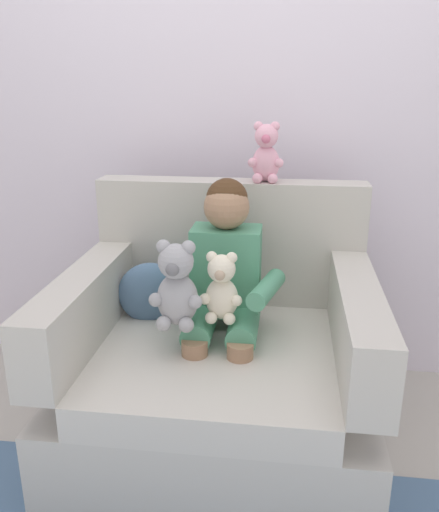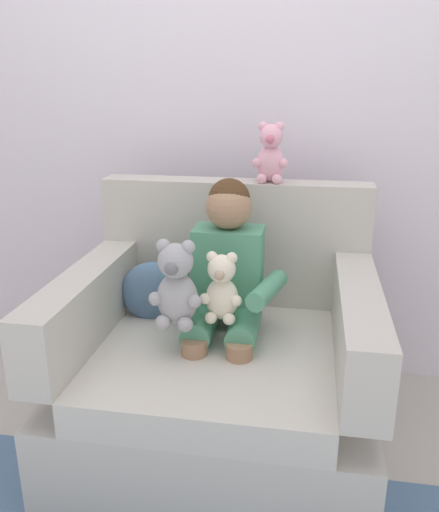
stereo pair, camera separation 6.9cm
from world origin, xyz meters
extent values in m
plane|color=#ADA89E|center=(0.00, 0.00, 0.00)|extent=(8.00, 8.00, 0.00)
cube|color=silver|center=(0.00, 0.74, 1.30)|extent=(6.00, 0.10, 2.60)
cube|color=#BCB7AD|center=(0.00, 0.00, 0.17)|extent=(1.12, 0.97, 0.34)
cube|color=beige|center=(0.00, -0.07, 0.40)|extent=(0.84, 0.83, 0.12)
cube|color=#BCB7AD|center=(0.00, 0.42, 0.72)|extent=(1.12, 0.14, 0.52)
cube|color=#BCB7AD|center=(-0.49, -0.07, 0.59)|extent=(0.14, 0.83, 0.26)
cube|color=#BCB7AD|center=(0.49, -0.07, 0.59)|extent=(0.14, 0.83, 0.26)
cube|color=#4C9370|center=(0.01, 0.15, 0.68)|extent=(0.26, 0.16, 0.34)
sphere|color=#9E7556|center=(0.01, 0.15, 0.94)|extent=(0.17, 0.17, 0.17)
sphere|color=#472D19|center=(0.01, 0.16, 0.96)|extent=(0.16, 0.16, 0.16)
cylinder|color=#4C9370|center=(-0.07, 0.02, 0.51)|extent=(0.11, 0.26, 0.11)
cylinder|color=#9E7556|center=(-0.07, -0.11, 0.36)|extent=(0.09, 0.09, 0.30)
cylinder|color=#4C9370|center=(0.09, 0.02, 0.51)|extent=(0.11, 0.26, 0.11)
cylinder|color=#9E7556|center=(0.09, -0.11, 0.36)|extent=(0.09, 0.09, 0.30)
cylinder|color=#4C9370|center=(-0.15, 0.03, 0.66)|extent=(0.13, 0.27, 0.07)
cylinder|color=#4C9370|center=(0.17, 0.03, 0.66)|extent=(0.13, 0.27, 0.07)
ellipsoid|color=#9E9EA3|center=(-0.13, -0.10, 0.66)|extent=(0.14, 0.12, 0.19)
sphere|color=#9E9EA3|center=(-0.13, -0.11, 0.80)|extent=(0.12, 0.12, 0.12)
sphere|color=slate|center=(-0.13, -0.16, 0.80)|extent=(0.05, 0.05, 0.05)
sphere|color=#9E9EA3|center=(-0.17, -0.10, 0.85)|extent=(0.05, 0.05, 0.05)
sphere|color=#9E9EA3|center=(-0.19, -0.13, 0.67)|extent=(0.05, 0.05, 0.05)
sphere|color=#9E9EA3|center=(-0.17, -0.15, 0.59)|extent=(0.05, 0.05, 0.05)
sphere|color=#9E9EA3|center=(-0.08, -0.10, 0.85)|extent=(0.05, 0.05, 0.05)
sphere|color=#9E9EA3|center=(-0.06, -0.13, 0.67)|extent=(0.05, 0.05, 0.05)
sphere|color=#9E9EA3|center=(-0.09, -0.15, 0.59)|extent=(0.05, 0.05, 0.05)
ellipsoid|color=silver|center=(0.02, -0.03, 0.65)|extent=(0.12, 0.10, 0.15)
sphere|color=silver|center=(0.02, -0.04, 0.76)|extent=(0.10, 0.10, 0.10)
sphere|color=tan|center=(0.02, -0.09, 0.75)|extent=(0.04, 0.04, 0.04)
sphere|color=silver|center=(-0.02, -0.04, 0.80)|extent=(0.04, 0.04, 0.04)
sphere|color=silver|center=(-0.04, -0.06, 0.65)|extent=(0.04, 0.04, 0.04)
sphere|color=silver|center=(-0.01, -0.08, 0.59)|extent=(0.04, 0.04, 0.04)
sphere|color=silver|center=(0.05, -0.04, 0.80)|extent=(0.04, 0.04, 0.04)
sphere|color=silver|center=(0.07, -0.06, 0.65)|extent=(0.04, 0.04, 0.04)
sphere|color=silver|center=(0.05, -0.08, 0.59)|extent=(0.04, 0.04, 0.04)
ellipsoid|color=#EAA8BC|center=(0.14, 0.42, 1.06)|extent=(0.11, 0.09, 0.15)
sphere|color=#EAA8BC|center=(0.14, 0.41, 1.17)|extent=(0.09, 0.09, 0.09)
sphere|color=#CC6684|center=(0.14, 0.36, 1.16)|extent=(0.04, 0.04, 0.04)
sphere|color=#EAA8BC|center=(0.11, 0.41, 1.20)|extent=(0.04, 0.04, 0.04)
sphere|color=#EAA8BC|center=(0.09, 0.39, 1.06)|extent=(0.04, 0.04, 0.04)
sphere|color=#EAA8BC|center=(0.11, 0.37, 1.00)|extent=(0.04, 0.04, 0.04)
sphere|color=#EAA8BC|center=(0.17, 0.41, 1.20)|extent=(0.04, 0.04, 0.04)
sphere|color=#EAA8BC|center=(0.19, 0.39, 1.06)|extent=(0.04, 0.04, 0.04)
sphere|color=#EAA8BC|center=(0.17, 0.37, 1.00)|extent=(0.04, 0.04, 0.04)
ellipsoid|color=slate|center=(-0.30, 0.18, 0.56)|extent=(0.28, 0.17, 0.26)
camera|label=1|loc=(0.24, -1.75, 1.38)|focal=37.31mm
camera|label=2|loc=(0.30, -1.74, 1.38)|focal=37.31mm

